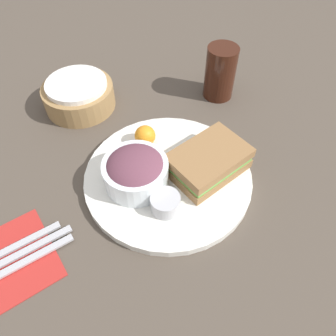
{
  "coord_description": "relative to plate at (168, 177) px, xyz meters",
  "views": [
    {
      "loc": [
        -0.22,
        -0.33,
        0.52
      ],
      "look_at": [
        0.0,
        0.0,
        0.04
      ],
      "focal_mm": 35.0,
      "sensor_mm": 36.0,
      "label": 1
    }
  ],
  "objects": [
    {
      "name": "napkin",
      "position": [
        -0.3,
        0.01,
        -0.01
      ],
      "size": [
        0.12,
        0.15,
        0.0
      ],
      "primitive_type": "cube",
      "color": "#B22823",
      "rests_on": "ground_plane"
    },
    {
      "name": "fork",
      "position": [
        -0.3,
        -0.01,
        -0.0
      ],
      "size": [
        0.19,
        0.02,
        0.01
      ],
      "primitive_type": "cube",
      "rotation": [
        0.0,
        0.0,
        3.12
      ],
      "color": "#B2B2B7",
      "rests_on": "napkin"
    },
    {
      "name": "plate",
      "position": [
        0.0,
        0.0,
        0.0
      ],
      "size": [
        0.33,
        0.33,
        0.02
      ],
      "primitive_type": "cylinder",
      "color": "white",
      "rests_on": "ground_plane"
    },
    {
      "name": "dressing_cup",
      "position": [
        -0.05,
        -0.06,
        0.02
      ],
      "size": [
        0.05,
        0.05,
        0.03
      ],
      "primitive_type": "cylinder",
      "color": "#B7B7BC",
      "rests_on": "plate"
    },
    {
      "name": "drink_glass",
      "position": [
        0.26,
        0.15,
        0.06
      ],
      "size": [
        0.07,
        0.07,
        0.13
      ],
      "primitive_type": "cylinder",
      "color": "#38190F",
      "rests_on": "ground_plane"
    },
    {
      "name": "knife",
      "position": [
        -0.3,
        0.01,
        -0.0
      ],
      "size": [
        0.2,
        0.02,
        0.01
      ],
      "primitive_type": "cube",
      "rotation": [
        0.0,
        0.0,
        3.12
      ],
      "color": "#B2B2B7",
      "rests_on": "napkin"
    },
    {
      "name": "sandwich",
      "position": [
        0.07,
        -0.03,
        0.03
      ],
      "size": [
        0.16,
        0.11,
        0.05
      ],
      "color": "olive",
      "rests_on": "plate"
    },
    {
      "name": "bread_basket",
      "position": [
        -0.05,
        0.31,
        0.02
      ],
      "size": [
        0.17,
        0.17,
        0.07
      ],
      "color": "#997547",
      "rests_on": "ground_plane"
    },
    {
      "name": "salad_bowl",
      "position": [
        -0.06,
        0.02,
        0.04
      ],
      "size": [
        0.12,
        0.12,
        0.07
      ],
      "color": "white",
      "rests_on": "plate"
    },
    {
      "name": "ground_plane",
      "position": [
        0.0,
        0.0,
        -0.01
      ],
      "size": [
        4.0,
        4.0,
        0.0
      ],
      "primitive_type": "plane",
      "color": "#4C4238"
    },
    {
      "name": "spoon",
      "position": [
        -0.3,
        0.02,
        -0.0
      ],
      "size": [
        0.17,
        0.02,
        0.01
      ],
      "primitive_type": "cube",
      "rotation": [
        0.0,
        0.0,
        3.12
      ],
      "color": "#B2B2B7",
      "rests_on": "napkin"
    },
    {
      "name": "orange_wedge",
      "position": [
        0.01,
        0.1,
        0.03
      ],
      "size": [
        0.04,
        0.04,
        0.04
      ],
      "primitive_type": "sphere",
      "color": "orange",
      "rests_on": "plate"
    }
  ]
}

